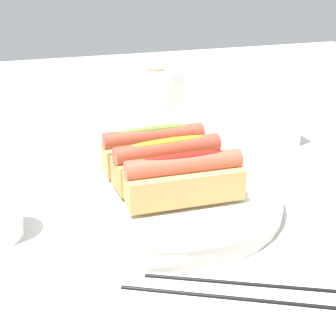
{
  "coord_description": "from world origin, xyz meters",
  "views": [
    {
      "loc": [
        -0.2,
        -0.52,
        0.31
      ],
      "look_at": [
        -0.01,
        0.01,
        0.06
      ],
      "focal_mm": 47.62,
      "sensor_mm": 36.0,
      "label": 1
    }
  ],
  "objects_px": {
    "paper_towel_roll": "(156,103)",
    "hotdog_back": "(168,163)",
    "hotdog_side": "(154,149)",
    "hotdog_front": "(184,179)",
    "chopstick_far": "(226,296)",
    "napkin_box": "(271,108)",
    "chopstick_near": "(246,283)",
    "serving_bowl": "(168,192)"
  },
  "relations": [
    {
      "from": "napkin_box",
      "to": "chopstick_near",
      "type": "relative_size",
      "value": 0.68
    },
    {
      "from": "serving_bowl",
      "to": "napkin_box",
      "type": "bearing_deg",
      "value": 30.87
    },
    {
      "from": "chopstick_far",
      "to": "hotdog_back",
      "type": "bearing_deg",
      "value": 115.05
    },
    {
      "from": "serving_bowl",
      "to": "hotdog_side",
      "type": "xyz_separation_m",
      "value": [
        -0.0,
        0.05,
        0.04
      ]
    },
    {
      "from": "serving_bowl",
      "to": "chopstick_near",
      "type": "height_order",
      "value": "serving_bowl"
    },
    {
      "from": "chopstick_near",
      "to": "napkin_box",
      "type": "bearing_deg",
      "value": 83.05
    },
    {
      "from": "serving_bowl",
      "to": "chopstick_near",
      "type": "relative_size",
      "value": 1.47
    },
    {
      "from": "paper_towel_roll",
      "to": "chopstick_near",
      "type": "relative_size",
      "value": 0.61
    },
    {
      "from": "hotdog_back",
      "to": "paper_towel_roll",
      "type": "bearing_deg",
      "value": 75.17
    },
    {
      "from": "napkin_box",
      "to": "hotdog_front",
      "type": "bearing_deg",
      "value": -137.93
    },
    {
      "from": "chopstick_near",
      "to": "chopstick_far",
      "type": "bearing_deg",
      "value": -131.27
    },
    {
      "from": "chopstick_far",
      "to": "napkin_box",
      "type": "bearing_deg",
      "value": 81.58
    },
    {
      "from": "hotdog_back",
      "to": "napkin_box",
      "type": "xyz_separation_m",
      "value": [
        0.25,
        0.15,
        0.01
      ]
    },
    {
      "from": "napkin_box",
      "to": "chopstick_far",
      "type": "relative_size",
      "value": 0.68
    },
    {
      "from": "hotdog_back",
      "to": "napkin_box",
      "type": "height_order",
      "value": "napkin_box"
    },
    {
      "from": "hotdog_front",
      "to": "paper_towel_roll",
      "type": "height_order",
      "value": "paper_towel_roll"
    },
    {
      "from": "serving_bowl",
      "to": "hotdog_back",
      "type": "xyz_separation_m",
      "value": [
        0.0,
        0.0,
        0.04
      ]
    },
    {
      "from": "hotdog_front",
      "to": "hotdog_side",
      "type": "bearing_deg",
      "value": 92.33
    },
    {
      "from": "napkin_box",
      "to": "serving_bowl",
      "type": "bearing_deg",
      "value": -146.49
    },
    {
      "from": "serving_bowl",
      "to": "chopstick_far",
      "type": "xyz_separation_m",
      "value": [
        -0.01,
        -0.21,
        -0.02
      ]
    },
    {
      "from": "hotdog_back",
      "to": "napkin_box",
      "type": "bearing_deg",
      "value": 30.87
    },
    {
      "from": "hotdog_back",
      "to": "hotdog_side",
      "type": "bearing_deg",
      "value": 92.33
    },
    {
      "from": "chopstick_far",
      "to": "chopstick_near",
      "type": "bearing_deg",
      "value": 49.61
    },
    {
      "from": "paper_towel_roll",
      "to": "hotdog_back",
      "type": "bearing_deg",
      "value": -104.83
    },
    {
      "from": "hotdog_back",
      "to": "hotdog_side",
      "type": "distance_m",
      "value": 0.05
    },
    {
      "from": "serving_bowl",
      "to": "hotdog_front",
      "type": "distance_m",
      "value": 0.07
    },
    {
      "from": "serving_bowl",
      "to": "napkin_box",
      "type": "xyz_separation_m",
      "value": [
        0.25,
        0.15,
        0.06
      ]
    },
    {
      "from": "hotdog_back",
      "to": "chopstick_far",
      "type": "height_order",
      "value": "hotdog_back"
    },
    {
      "from": "serving_bowl",
      "to": "napkin_box",
      "type": "distance_m",
      "value": 0.3
    },
    {
      "from": "hotdog_side",
      "to": "paper_towel_roll",
      "type": "xyz_separation_m",
      "value": [
        0.08,
        0.23,
        0.0
      ]
    },
    {
      "from": "hotdog_side",
      "to": "serving_bowl",
      "type": "bearing_deg",
      "value": -87.67
    },
    {
      "from": "paper_towel_roll",
      "to": "chopstick_near",
      "type": "bearing_deg",
      "value": -96.51
    },
    {
      "from": "napkin_box",
      "to": "paper_towel_roll",
      "type": "bearing_deg",
      "value": 146.52
    },
    {
      "from": "serving_bowl",
      "to": "chopstick_far",
      "type": "relative_size",
      "value": 1.47
    },
    {
      "from": "hotdog_back",
      "to": "paper_towel_roll",
      "type": "distance_m",
      "value": 0.29
    },
    {
      "from": "hotdog_back",
      "to": "paper_towel_roll",
      "type": "relative_size",
      "value": 1.14
    },
    {
      "from": "chopstick_near",
      "to": "chopstick_far",
      "type": "distance_m",
      "value": 0.03
    },
    {
      "from": "hotdog_front",
      "to": "paper_towel_roll",
      "type": "xyz_separation_m",
      "value": [
        0.07,
        0.34,
        0.0
      ]
    },
    {
      "from": "serving_bowl",
      "to": "hotdog_front",
      "type": "relative_size",
      "value": 2.11
    },
    {
      "from": "hotdog_back",
      "to": "serving_bowl",
      "type": "bearing_deg",
      "value": -99.46
    },
    {
      "from": "serving_bowl",
      "to": "hotdog_side",
      "type": "bearing_deg",
      "value": 92.33
    },
    {
      "from": "hotdog_front",
      "to": "hotdog_back",
      "type": "xyz_separation_m",
      "value": [
        -0.0,
        0.05,
        0.0
      ]
    }
  ]
}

